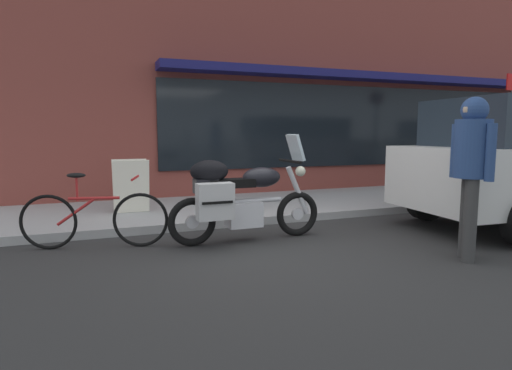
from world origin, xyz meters
The scene contains 7 objects.
ground_plane centered at (0.00, 0.00, 0.00)m, with size 80.00×80.00×0.00m, color #2B2B2B.
storefront_building centered at (6.39, 3.89, 3.51)m, with size 20.78×0.90×7.18m.
touring_motorcycle centered at (-0.39, 0.30, 0.60)m, with size 2.06×0.68×1.38m.
parked_bicycle centered at (-2.11, 0.67, 0.37)m, with size 1.70×0.59×0.92m.
pedestrian_walking centered at (1.72, -1.34, 1.12)m, with size 0.38×0.56×1.78m.
sandwich_board_sign centered at (-1.53, 2.33, 0.55)m, with size 0.55×0.40×0.85m.
parking_sign_pole centered at (5.81, 1.47, 1.58)m, with size 0.44×0.07×2.47m.
Camera 1 is at (-2.14, -4.84, 1.40)m, focal length 30.30 mm.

